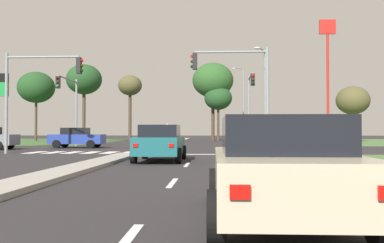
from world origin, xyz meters
The scene contains 34 objects.
ground_plane centered at (0.00, 30.00, 0.00)m, with size 200.00×200.00×0.00m, color #282628.
grass_verge_far_right centered at (25.50, 54.50, 0.00)m, with size 35.00×35.00×0.01m, color #476B38.
median_island_near centered at (0.00, 11.00, 0.07)m, with size 1.20×22.00×0.14m, color gray.
median_island_far centered at (0.00, 55.00, 0.07)m, with size 1.20×36.00×0.14m, color #ADA89E.
lane_dash_near centered at (3.50, 3.23, 0.01)m, with size 0.14×2.00×0.01m, color silver.
lane_dash_second centered at (3.50, 9.23, 0.01)m, with size 0.14×2.00×0.01m, color silver.
lane_dash_third centered at (3.50, 15.23, 0.01)m, with size 0.14×2.00×0.01m, color silver.
edge_line_right centered at (6.85, 12.00, 0.01)m, with size 0.14×24.00×0.01m, color silver.
stop_bar_near centered at (3.80, 23.00, 0.01)m, with size 6.40×0.50×0.01m, color silver.
crosswalk_bar_near centered at (-6.40, 24.80, 0.01)m, with size 0.70×2.80×0.01m, color silver.
crosswalk_bar_second centered at (-5.25, 24.80, 0.01)m, with size 0.70×2.80×0.01m, color silver.
crosswalk_bar_third centered at (-4.10, 24.80, 0.01)m, with size 0.70×2.80×0.01m, color silver.
crosswalk_bar_fourth centered at (-2.95, 24.80, 0.01)m, with size 0.70×2.80×0.01m, color silver.
crosswalk_bar_fifth centered at (-1.80, 24.80, 0.01)m, with size 0.70×2.80×0.01m, color silver.
crosswalk_bar_sixth centered at (-0.65, 24.80, 0.01)m, with size 0.70×2.80×0.01m, color silver.
crosswalk_bar_seventh centered at (0.50, 24.80, 0.01)m, with size 0.70×2.80×0.01m, color silver.
crosswalk_bar_eighth centered at (1.65, 24.80, 0.01)m, with size 0.70×2.80×0.01m, color silver.
car_beige_second centered at (5.49, 4.60, 0.78)m, with size 2.07×4.56×1.52m.
car_blue_third centered at (-6.16, 32.24, 0.80)m, with size 4.16×2.09×1.57m.
car_teal_fourth centered at (2.21, 17.34, 0.81)m, with size 2.05×4.63×1.58m.
traffic_signal_far_right centered at (7.60, 35.21, 4.15)m, with size 0.32×4.12×6.12m.
traffic_signal_far_left centered at (-7.60, 34.84, 4.07)m, with size 0.32×4.99×5.90m.
traffic_signal_near_left centered at (-5.97, 23.40, 4.05)m, with size 4.65×0.32×5.90m.
traffic_signal_near_right centered at (6.06, 23.40, 4.17)m, with size 4.49×0.32×6.10m.
street_lamp_third centered at (8.90, 36.29, 4.72)m, with size 1.27×2.22×8.34m.
street_lamp_fourth centered at (8.87, 64.51, 5.93)m, with size 1.89×1.45×10.76m.
pedestrian_at_median centered at (0.05, 40.60, 1.30)m, with size 0.34×0.34×1.90m.
fastfood_pole_sign centered at (17.24, 47.89, 9.85)m, with size 1.80×0.40×13.75m.
treeline_near centered at (-19.42, 56.61, 7.20)m, with size 4.95×4.95×9.33m.
treeline_second centered at (-12.01, 53.72, 7.86)m, with size 4.52×4.52×9.85m.
treeline_third centered at (-6.86, 57.80, 7.39)m, with size 3.24×3.24×8.94m.
treeline_fourth centered at (4.43, 57.97, 8.17)m, with size 5.56×5.56×10.57m.
treeline_fifth centered at (5.14, 57.14, 5.69)m, with size 3.71×3.71×7.31m.
treeline_sixth centered at (21.83, 53.90, 5.12)m, with size 4.13×4.13×6.90m.
Camera 1 is at (4.54, -1.92, 1.31)m, focal length 41.44 mm.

